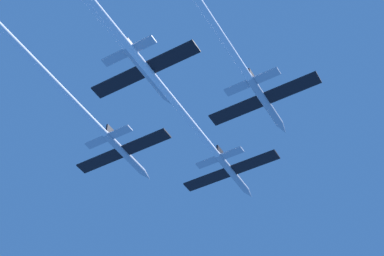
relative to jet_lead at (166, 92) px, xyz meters
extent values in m
cylinder|color=#B2BAC6|center=(0.00, 20.06, -0.02)|extent=(1.11, 10.08, 1.11)
cone|color=#B2BAC6|center=(0.00, 26.21, -0.02)|extent=(1.09, 2.22, 1.09)
ellipsoid|color=black|center=(0.00, 22.28, 0.45)|extent=(0.78, 2.02, 0.55)
cube|color=black|center=(-4.39, 19.56, -0.02)|extent=(7.66, 2.22, 0.24)
cube|color=black|center=(4.39, 19.56, -0.02)|extent=(7.66, 2.22, 0.24)
cube|color=black|center=(0.00, 16.03, 1.34)|extent=(0.29, 1.81, 1.61)
cube|color=#B2BAC6|center=(-2.28, 15.83, -0.02)|extent=(3.45, 1.33, 0.24)
cube|color=#B2BAC6|center=(2.28, 15.83, -0.02)|extent=(3.45, 1.33, 0.24)
cylinder|color=white|center=(0.00, -10.67, -0.02)|extent=(1.00, 51.39, 1.00)
cylinder|color=#B2BAC6|center=(-12.28, 7.44, -0.10)|extent=(1.11, 10.08, 1.11)
cone|color=#B2BAC6|center=(-12.28, 13.59, -0.10)|extent=(1.09, 2.22, 1.09)
ellipsoid|color=black|center=(-12.28, 9.66, 0.37)|extent=(0.78, 2.02, 0.55)
cube|color=black|center=(-16.67, 6.94, -0.10)|extent=(7.66, 2.22, 0.24)
cube|color=black|center=(-7.90, 6.94, -0.10)|extent=(7.66, 2.22, 0.24)
cube|color=black|center=(-12.28, 3.41, 1.26)|extent=(0.29, 1.81, 1.61)
cube|color=#B2BAC6|center=(-14.56, 3.21, -0.10)|extent=(3.45, 1.33, 0.24)
cube|color=#B2BAC6|center=(-10.00, 3.21, -0.10)|extent=(3.45, 1.33, 0.24)
cylinder|color=#B2BAC6|center=(11.44, 7.95, -0.76)|extent=(1.11, 10.08, 1.11)
cone|color=#B2BAC6|center=(11.44, 14.10, -0.76)|extent=(1.09, 2.22, 1.09)
ellipsoid|color=black|center=(11.44, 10.16, -0.29)|extent=(0.78, 2.02, 0.55)
cube|color=black|center=(7.06, 7.44, -0.76)|extent=(7.66, 2.22, 0.24)
cube|color=black|center=(15.83, 7.44, -0.76)|extent=(7.66, 2.22, 0.24)
cube|color=black|center=(11.44, 3.91, 0.60)|extent=(0.29, 1.81, 1.61)
cube|color=#B2BAC6|center=(9.16, 3.71, -0.76)|extent=(3.45, 1.33, 0.24)
cube|color=#B2BAC6|center=(13.72, 3.71, -0.76)|extent=(3.45, 1.33, 0.24)
cylinder|color=#B2BAC6|center=(-0.62, -4.13, 0.31)|extent=(1.11, 10.08, 1.11)
cone|color=#B2BAC6|center=(-0.62, 2.02, 0.31)|extent=(1.09, 2.22, 1.09)
ellipsoid|color=black|center=(-0.62, -1.91, 0.79)|extent=(0.78, 2.02, 0.55)
cube|color=black|center=(-5.01, -4.64, 0.31)|extent=(7.66, 2.22, 0.24)
cube|color=black|center=(3.76, -4.64, 0.31)|extent=(7.66, 2.22, 0.24)
cube|color=black|center=(-0.62, -8.17, 1.67)|extent=(0.29, 1.81, 1.61)
cube|color=#B2BAC6|center=(-2.90, -8.37, 0.31)|extent=(3.45, 1.33, 0.24)
cube|color=#B2BAC6|center=(1.66, -8.37, 0.31)|extent=(3.45, 1.33, 0.24)
camera|label=1|loc=(29.77, -44.02, -60.04)|focal=53.51mm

